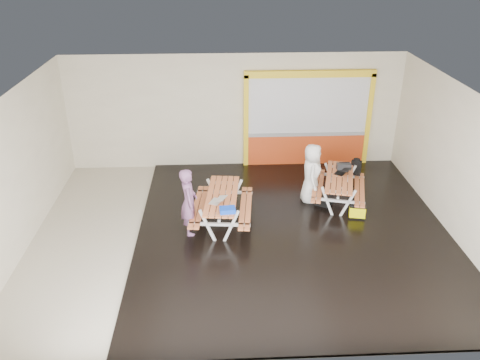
{
  "coord_description": "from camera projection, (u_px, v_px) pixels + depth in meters",
  "views": [
    {
      "loc": [
        -0.54,
        -10.04,
        6.44
      ],
      "look_at": [
        0.0,
        0.9,
        1.0
      ],
      "focal_mm": 36.56,
      "sensor_mm": 36.0,
      "label": 1
    }
  ],
  "objects": [
    {
      "name": "backpack",
      "position": [
        356.0,
        167.0,
        13.6
      ],
      "size": [
        0.33,
        0.28,
        0.47
      ],
      "color": "black",
      "rests_on": "picnic_table_right"
    },
    {
      "name": "dark_case",
      "position": [
        324.0,
        202.0,
        13.01
      ],
      "size": [
        0.51,
        0.47,
        0.15
      ],
      "primitive_type": "cube",
      "rotation": [
        0.0,
        0.0,
        -0.55
      ],
      "color": "black",
      "rests_on": "deck"
    },
    {
      "name": "toolbox",
      "position": [
        344.0,
        166.0,
        13.25
      ],
      "size": [
        0.38,
        0.19,
        0.22
      ],
      "color": "black",
      "rests_on": "picnic_table_right"
    },
    {
      "name": "room",
      "position": [
        242.0,
        168.0,
        11.09
      ],
      "size": [
        10.02,
        8.02,
        3.52
      ],
      "color": "beige",
      "rests_on": "ground"
    },
    {
      "name": "picnic_table_left",
      "position": [
        222.0,
        202.0,
        11.95
      ],
      "size": [
        1.63,
        2.24,
        0.84
      ],
      "color": "#D46E39",
      "rests_on": "deck"
    },
    {
      "name": "person_left",
      "position": [
        189.0,
        202.0,
        11.47
      ],
      "size": [
        0.45,
        0.64,
        1.67
      ],
      "primitive_type": "imported",
      "rotation": [
        0.0,
        0.0,
        1.66
      ],
      "color": "#794C75",
      "rests_on": "deck"
    },
    {
      "name": "fluke_bag",
      "position": [
        357.0,
        211.0,
        12.38
      ],
      "size": [
        0.46,
        0.35,
        0.36
      ],
      "color": "black",
      "rests_on": "deck"
    },
    {
      "name": "picnic_table_right",
      "position": [
        339.0,
        183.0,
        12.96
      ],
      "size": [
        1.8,
        2.26,
        0.79
      ],
      "color": "#D46E39",
      "rests_on": "deck"
    },
    {
      "name": "blue_pouch",
      "position": [
        227.0,
        210.0,
        11.1
      ],
      "size": [
        0.37,
        0.28,
        0.1
      ],
      "primitive_type": "cube",
      "rotation": [
        0.0,
        0.0,
        0.09
      ],
      "color": "blue",
      "rests_on": "picnic_table_left"
    },
    {
      "name": "person_right",
      "position": [
        311.0,
        174.0,
        12.94
      ],
      "size": [
        0.63,
        0.87,
        1.66
      ],
      "primitive_type": "imported",
      "rotation": [
        0.0,
        0.0,
        1.44
      ],
      "color": "white",
      "rests_on": "deck"
    },
    {
      "name": "laptop_right",
      "position": [
        342.0,
        172.0,
        13.03
      ],
      "size": [
        0.5,
        0.49,
        0.16
      ],
      "color": "black",
      "rests_on": "picnic_table_right"
    },
    {
      "name": "deck",
      "position": [
        293.0,
        231.0,
        11.91
      ],
      "size": [
        7.5,
        7.98,
        0.05
      ],
      "primitive_type": "cube",
      "color": "black",
      "rests_on": "room"
    },
    {
      "name": "laptop_left",
      "position": [
        218.0,
        200.0,
        11.51
      ],
      "size": [
        0.46,
        0.45,
        0.15
      ],
      "color": "silver",
      "rests_on": "picnic_table_left"
    },
    {
      "name": "kiosk",
      "position": [
        307.0,
        121.0,
        14.84
      ],
      "size": [
        3.88,
        0.16,
        3.0
      ],
      "color": "#CF4318",
      "rests_on": "room"
    }
  ]
}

